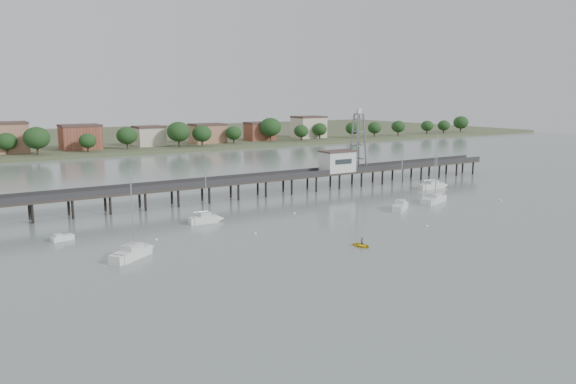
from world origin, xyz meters
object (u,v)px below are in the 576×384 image
object	(u,v)px
pier	(248,181)
sailboat_b	(209,219)
yellow_dinghy	(362,247)
lattice_tower	(358,142)
sailboat_e	(436,186)
sailboat_c	(401,206)
sailboat_d	(437,198)
white_tender	(62,238)
sailboat_a	(138,251)

from	to	relation	value
pier	sailboat_b	world-z (taller)	sailboat_b
yellow_dinghy	sailboat_b	bearing A→B (deg)	105.22
lattice_tower	sailboat_e	xyz separation A→B (m)	(14.04, -13.67, -10.46)
sailboat_c	sailboat_d	xyz separation A→B (m)	(12.44, 1.99, -0.02)
pier	yellow_dinghy	size ratio (longest dim) A/B	50.15
sailboat_d	yellow_dinghy	xyz separation A→B (m)	(-37.58, -19.94, -0.63)
sailboat_d	lattice_tower	bearing A→B (deg)	71.49
yellow_dinghy	white_tender	bearing A→B (deg)	133.14
sailboat_e	white_tender	bearing A→B (deg)	-172.68
pier	sailboat_d	xyz separation A→B (m)	(32.83, -25.86, -3.16)
sailboat_b	yellow_dinghy	distance (m)	30.45
sailboat_a	white_tender	bearing A→B (deg)	82.35
sailboat_d	yellow_dinghy	distance (m)	42.55
sailboat_c	sailboat_b	bearing A→B (deg)	131.24
sailboat_c	yellow_dinghy	world-z (taller)	sailboat_c
sailboat_d	sailboat_e	distance (m)	17.61
pier	white_tender	distance (m)	46.62
sailboat_d	white_tender	size ratio (longest dim) A/B	4.28
sailboat_c	sailboat_e	distance (m)	28.87
sailboat_c	white_tender	distance (m)	64.34
pier	sailboat_d	bearing A→B (deg)	-38.22
pier	sailboat_e	distance (m)	47.65
sailboat_d	pier	bearing A→B (deg)	120.32
lattice_tower	sailboat_b	xyz separation A→B (m)	(-49.40, -18.34, -10.44)
sailboat_b	sailboat_a	world-z (taller)	sailboat_a
sailboat_b	sailboat_d	bearing A→B (deg)	-7.40
sailboat_a	yellow_dinghy	bearing A→B (deg)	-58.75
sailboat_d	sailboat_a	size ratio (longest dim) A/B	1.14
sailboat_c	sailboat_a	distance (m)	55.95
sailboat_b	yellow_dinghy	size ratio (longest dim) A/B	3.45
lattice_tower	pier	bearing A→B (deg)	-180.00
sailboat_a	yellow_dinghy	xyz separation A→B (m)	(30.62, -13.45, -0.64)
pier	lattice_tower	bearing A→B (deg)	0.00
sailboat_c	sailboat_b	world-z (taller)	sailboat_c
sailboat_c	yellow_dinghy	xyz separation A→B (m)	(-25.15, -17.95, -0.65)
sailboat_e	sailboat_d	bearing A→B (deg)	-131.33
lattice_tower	sailboat_c	bearing A→B (deg)	-111.74
lattice_tower	white_tender	xyz separation A→B (m)	(-74.60, -17.43, -10.69)
sailboat_a	lattice_tower	bearing A→B (deg)	-9.22
white_tender	sailboat_b	bearing A→B (deg)	-15.75
pier	sailboat_b	distance (m)	25.82
sailboat_a	sailboat_c	bearing A→B (deg)	-30.42
sailboat_c	sailboat_a	size ratio (longest dim) A/B	0.89
sailboat_c	sailboat_a	bearing A→B (deg)	149.80
pier	lattice_tower	distance (m)	32.34
sailboat_e	white_tender	xyz separation A→B (m)	(-88.64, -3.76, -0.23)
pier	sailboat_d	size ratio (longest dim) A/B	9.61
sailboat_d	sailboat_b	xyz separation A→B (m)	(-50.73, 7.52, 0.03)
lattice_tower	sailboat_c	distance (m)	31.75
sailboat_c	sailboat_e	xyz separation A→B (m)	(25.15, 14.17, -0.01)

